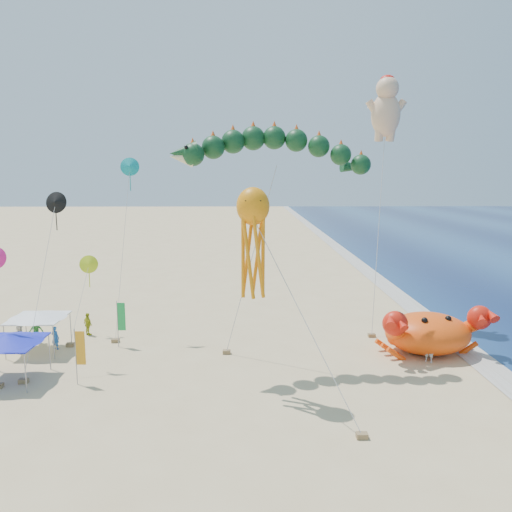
{
  "coord_description": "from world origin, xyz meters",
  "views": [
    {
      "loc": [
        -2.56,
        -28.43,
        11.4
      ],
      "look_at": [
        -2.0,
        2.0,
        6.5
      ],
      "focal_mm": 35.0,
      "sensor_mm": 36.0,
      "label": 1
    }
  ],
  "objects": [
    {
      "name": "octopus_kite",
      "position": [
        -2.23,
        -3.25,
        8.46
      ],
      "size": [
        5.81,
        5.88,
        10.85
      ],
      "color": "orange",
      "rests_on": "ground"
    },
    {
      "name": "ground",
      "position": [
        0.0,
        0.0,
        0.0
      ],
      "size": [
        320.0,
        320.0,
        0.0
      ],
      "primitive_type": "plane",
      "color": "#D1B784",
      "rests_on": "ground"
    },
    {
      "name": "canopy_blue",
      "position": [
        -15.91,
        -1.59,
        2.44
      ],
      "size": [
        3.85,
        3.85,
        2.71
      ],
      "color": "gray",
      "rests_on": "ground"
    },
    {
      "name": "dragon_kite",
      "position": [
        -0.96,
        1.42,
        12.58
      ],
      "size": [
        12.13,
        4.61,
        13.91
      ],
      "color": "#0E3519",
      "rests_on": "ground"
    },
    {
      "name": "feather_flags",
      "position": [
        -15.48,
        -0.14,
        2.01
      ],
      "size": [
        10.53,
        6.92,
        3.2
      ],
      "color": "gray",
      "rests_on": "ground"
    },
    {
      "name": "beachgoers",
      "position": [
        -14.38,
        2.51,
        0.86
      ],
      "size": [
        28.03,
        9.88,
        1.85
      ],
      "color": "white",
      "rests_on": "ground"
    },
    {
      "name": "crab_inflatable",
      "position": [
        9.16,
        2.39,
        1.44
      ],
      "size": [
        7.43,
        5.52,
        3.26
      ],
      "color": "#FF4E0D",
      "rests_on": "ground"
    },
    {
      "name": "small_kites",
      "position": [
        -13.85,
        3.59,
        7.59
      ],
      "size": [
        7.61,
        10.77,
        12.72
      ],
      "color": "black",
      "rests_on": "ground"
    },
    {
      "name": "foam_strip",
      "position": [
        12.0,
        0.0,
        0.01
      ],
      "size": [
        320.0,
        320.0,
        0.0
      ],
      "primitive_type": "plane",
      "color": "silver",
      "rests_on": "ground"
    },
    {
      "name": "cherub_kite",
      "position": [
        8.01,
        10.39,
        16.55
      ],
      "size": [
        3.02,
        5.85,
        18.87
      ],
      "color": "#EDBB91",
      "rests_on": "ground"
    },
    {
      "name": "canopy_white",
      "position": [
        -16.21,
        3.27,
        2.44
      ],
      "size": [
        3.62,
        3.62,
        2.71
      ],
      "color": "gray",
      "rests_on": "ground"
    }
  ]
}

